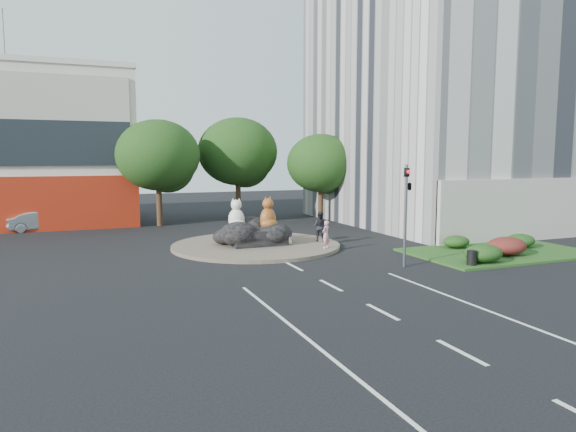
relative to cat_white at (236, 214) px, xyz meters
name	(u,v)px	position (x,y,z in m)	size (l,w,h in m)	color
ground	(331,286)	(1.11, -10.30, -2.03)	(120.00, 120.00, 0.00)	black
roundabout_island	(256,245)	(1.11, -0.30, -1.93)	(10.00, 10.00, 0.20)	brown
rock_plinth	(256,236)	(1.11, -0.30, -1.38)	(3.20, 2.60, 0.90)	black
office_tower	(466,7)	(21.11, 5.70, 15.47)	(20.00, 20.00, 35.00)	silver
grass_verge	(499,252)	(13.11, -7.30, -1.97)	(10.00, 6.00, 0.12)	#204F1A
tree_left	(159,159)	(-2.82, 11.76, 3.22)	(6.46, 6.46, 8.27)	#382314
tree_mid	(238,155)	(4.18, 13.76, 3.53)	(6.84, 6.84, 8.76)	#382314
tree_right	(321,166)	(10.18, 9.76, 2.60)	(5.70, 5.70, 7.30)	#382314
hedge_near_green	(483,253)	(10.11, -9.30, -1.46)	(2.00, 1.60, 0.90)	#153C13
hedge_red	(507,246)	(12.61, -8.30, -1.41)	(2.20, 1.76, 0.99)	#511518
hedge_mid_green	(520,241)	(15.11, -6.80, -1.50)	(1.80, 1.44, 0.81)	#153C13
hedge_back_green	(456,242)	(11.61, -5.50, -1.55)	(1.60, 1.28, 0.72)	#153C13
traffic_light	(408,193)	(6.21, -8.31, 1.60)	(0.44, 1.24, 5.00)	#595B60
street_lamp	(454,170)	(13.93, -2.30, 2.53)	(2.34, 0.22, 8.06)	#595B60
cat_white	(236,214)	(0.00, 0.00, 0.00)	(1.11, 0.96, 1.85)	silver
cat_tabby	(268,213)	(1.74, -0.70, 0.05)	(1.18, 1.02, 1.96)	#AC5123
kitten_calico	(239,239)	(-0.12, -0.93, -1.35)	(0.57, 0.50, 0.96)	beige
kitten_white	(288,238)	(2.83, -1.21, -1.46)	(0.44, 0.38, 0.74)	beige
pedestrian_pink	(326,234)	(4.34, -3.17, -1.03)	(0.58, 0.38, 1.58)	pink
pedestrian_dark	(320,227)	(5.04, -0.89, -0.91)	(0.89, 0.70, 1.84)	black
parked_car	(40,221)	(-11.43, 12.28, -1.30)	(1.54, 4.41, 1.45)	#A7AAAF
litter_bin	(472,258)	(9.10, -9.63, -1.54)	(0.48, 0.48, 0.72)	black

